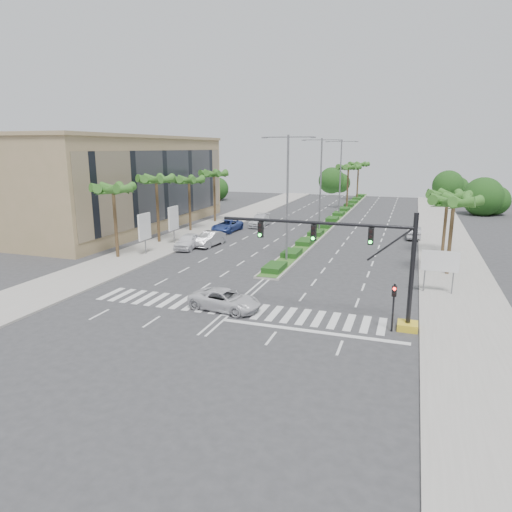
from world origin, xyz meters
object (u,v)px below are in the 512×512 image
Objects in this scene: car_parked_a at (188,241)px; car_parked_c at (227,226)px; car_parked_d at (260,221)px; car_right at (414,232)px; car_parked_b at (210,239)px; car_crossing at (225,300)px.

car_parked_a is 0.86× the size of car_parked_c.
car_parked_c is at bearing 84.81° from car_parked_a.
car_right is (20.67, -2.42, -0.05)m from car_parked_d.
car_parked_d reaches higher than car_parked_b.
car_parked_a is 0.99× the size of car_parked_b.
car_right is (21.80, 12.03, -0.05)m from car_parked_b.
car_parked_b is (1.60, 2.06, -0.02)m from car_parked_a.
car_right is at bearing -13.28° from car_crossing.
car_parked_c is at bearing -122.51° from car_parked_d.
car_parked_b is 1.06× the size of car_right.
car_parked_c is 29.97m from car_crossing.
car_crossing is at bearing 67.44° from car_right.
car_right is (23.40, 3.00, -0.03)m from car_parked_c.
car_parked_d reaches higher than car_parked_c.
car_parked_a is 16.73m from car_parked_d.
car_parked_a reaches higher than car_parked_d.
car_parked_c is 1.01× the size of car_parked_d.
car_right is at bearing 34.78° from car_parked_b.
car_parked_d is at bearing 91.42° from car_parked_b.
car_parked_d is (2.73, 5.41, 0.03)m from car_parked_c.
car_parked_a is at bearing -105.13° from car_parked_d.
car_right is (12.04, 30.73, 0.06)m from car_crossing.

